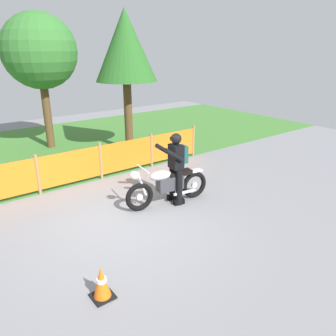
# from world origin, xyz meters

# --- Properties ---
(ground) EXTENTS (24.00, 24.00, 0.02)m
(ground) POSITION_xyz_m (0.00, 0.00, -0.01)
(ground) COLOR gray
(grass_verge) EXTENTS (24.00, 7.77, 0.01)m
(grass_verge) POSITION_xyz_m (0.00, 6.38, 0.01)
(grass_verge) COLOR #427A33
(grass_verge) RESTS_ON ground
(barrier_fence) EXTENTS (8.64, 0.08, 1.05)m
(barrier_fence) POSITION_xyz_m (0.00, 2.50, 0.54)
(barrier_fence) COLOR #997547
(barrier_fence) RESTS_ON ground
(tree_leftmost) EXTENTS (2.53, 2.53, 4.64)m
(tree_leftmost) POSITION_xyz_m (0.82, 6.52, 3.35)
(tree_leftmost) COLOR brown
(tree_leftmost) RESTS_ON ground
(tree_near_left) EXTENTS (2.04, 2.04, 4.69)m
(tree_near_left) POSITION_xyz_m (2.93, 4.41, 3.51)
(tree_near_left) COLOR brown
(tree_near_left) RESTS_ON ground
(motorcycle_lead) EXTENTS (2.13, 0.69, 1.01)m
(motorcycle_lead) POSITION_xyz_m (1.37, 0.12, 0.49)
(motorcycle_lead) COLOR black
(motorcycle_lead) RESTS_ON ground
(rider_lead) EXTENTS (0.73, 0.61, 1.69)m
(rider_lead) POSITION_xyz_m (1.60, 0.08, 0.95)
(rider_lead) COLOR black
(rider_lead) RESTS_ON ground
(traffic_cone) EXTENTS (0.32, 0.32, 0.53)m
(traffic_cone) POSITION_xyz_m (-1.30, -1.79, 0.26)
(traffic_cone) COLOR black
(traffic_cone) RESTS_ON ground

